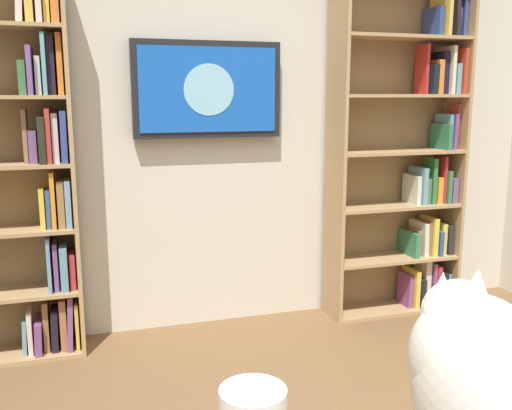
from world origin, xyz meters
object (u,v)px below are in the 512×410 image
bookshelf_right (16,168)px  cat (506,399)px  wall_mounted_tv (208,90)px  bookshelf_left (409,160)px

bookshelf_right → cat: bookshelf_right is taller
bookshelf_right → wall_mounted_tv: bearing=-175.4°
bookshelf_right → bookshelf_left: bearing=-180.0°
cat → bookshelf_left: bearing=-118.8°
bookshelf_right → cat: (-0.99, 2.51, -0.12)m
bookshelf_right → cat: 2.70m
bookshelf_right → wall_mounted_tv: size_ratio=2.43×
wall_mounted_tv → bookshelf_left: bearing=176.3°
bookshelf_left → wall_mounted_tv: 1.38m
bookshelf_left → wall_mounted_tv: size_ratio=2.44×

